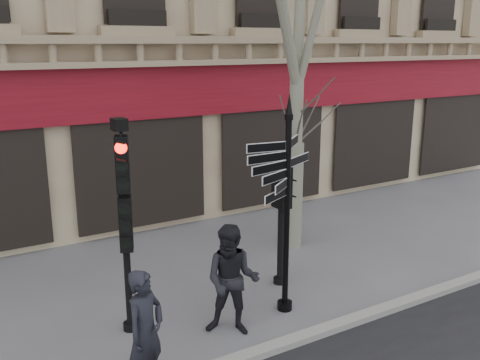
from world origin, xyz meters
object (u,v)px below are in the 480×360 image
at_px(traffic_signal_secondary, 281,197).
at_px(pedestrian_b, 232,280).
at_px(pedestrian_a, 146,332).
at_px(traffic_signal_main, 124,201).
at_px(fingerpost, 288,169).

height_order(traffic_signal_secondary, pedestrian_b, traffic_signal_secondary).
distance_m(traffic_signal_secondary, pedestrian_b, 2.31).
xyz_separation_m(traffic_signal_secondary, pedestrian_b, (-1.79, -1.16, -0.89)).
relative_size(pedestrian_a, pedestrian_b, 0.95).
bearing_deg(traffic_signal_main, pedestrian_b, -12.40).
bearing_deg(traffic_signal_secondary, fingerpost, -120.48).
height_order(traffic_signal_main, pedestrian_a, traffic_signal_main).
xyz_separation_m(traffic_signal_secondary, pedestrian_a, (-3.60, -1.90, -0.93)).
xyz_separation_m(fingerpost, pedestrian_b, (-1.23, -0.20, -1.71)).
distance_m(traffic_signal_main, traffic_signal_secondary, 3.29).
height_order(fingerpost, pedestrian_a, fingerpost).
height_order(fingerpost, pedestrian_b, fingerpost).
bearing_deg(pedestrian_a, traffic_signal_main, 47.57).
relative_size(traffic_signal_secondary, pedestrian_a, 1.45).
bearing_deg(traffic_signal_secondary, pedestrian_a, -152.56).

